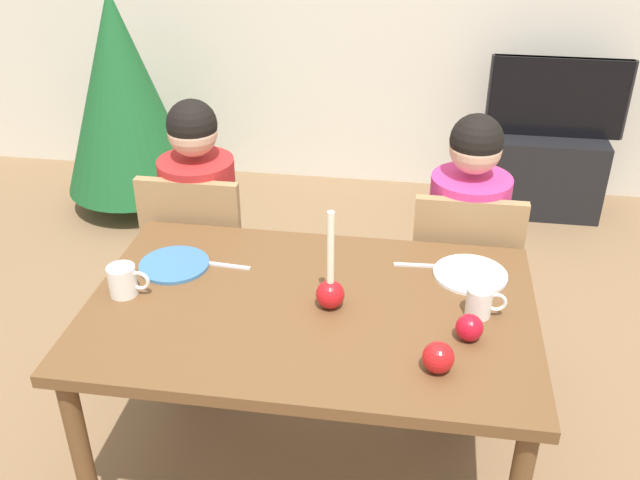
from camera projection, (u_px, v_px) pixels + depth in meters
The scene contains 18 objects.
ground_plane at pixel (312, 473), 2.61m from camera, with size 7.68×7.68×0.00m, color brown.
dining_table at pixel (311, 326), 2.28m from camera, with size 1.40×0.90×0.75m.
chair_left at pixel (202, 256), 2.95m from camera, with size 0.40×0.40×0.90m.
chair_right at pixel (461, 277), 2.81m from camera, with size 0.40×0.40×0.90m.
person_left_child at pixel (203, 241), 2.95m from camera, with size 0.30×0.30×1.17m.
person_right_child at pixel (463, 261), 2.81m from camera, with size 0.30×0.30×1.17m.
tv_stand at pixel (545, 172), 4.32m from camera, with size 0.64×0.40×0.48m, color black.
tv at pixel (558, 97), 4.09m from camera, with size 0.79×0.05×0.46m.
christmas_tree at pixel (122, 92), 4.12m from camera, with size 0.78×0.78×1.39m.
candle_centerpiece at pixel (330, 288), 2.19m from camera, with size 0.09×0.09×0.33m.
plate_left at pixel (174, 265), 2.43m from camera, with size 0.24×0.24×0.01m, color teal.
plate_right at pixel (470, 274), 2.38m from camera, with size 0.25×0.25×0.01m, color silver.
mug_left at pixel (124, 281), 2.26m from camera, with size 0.14×0.09×0.10m.
mug_right at pixel (480, 302), 2.17m from camera, with size 0.12×0.08×0.09m.
fork_left at pixel (225, 265), 2.43m from camera, with size 0.18×0.01×0.01m, color silver.
fork_right at pixel (420, 265), 2.43m from camera, with size 0.18×0.01×0.01m, color silver.
apple_near_candle at pixel (438, 357), 1.94m from camera, with size 0.09×0.09×0.09m, color red.
apple_by_left_plate at pixel (469, 328), 2.07m from camera, with size 0.08×0.08×0.08m, color red.
Camera 1 is at (0.31, -1.81, 2.04)m, focal length 40.16 mm.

